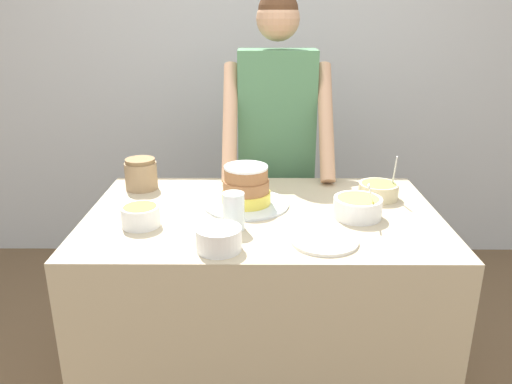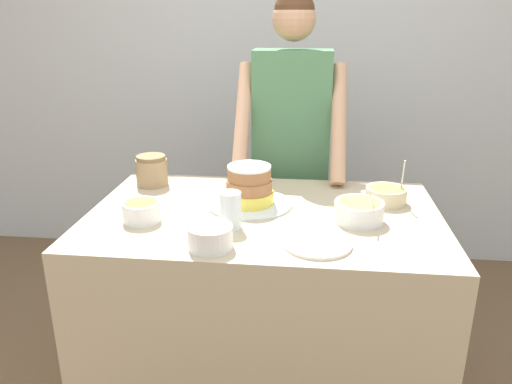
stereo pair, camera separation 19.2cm
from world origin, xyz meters
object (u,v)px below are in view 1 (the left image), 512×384
object	(u,v)px
frosting_bowl_yellow	(358,207)
ceramic_plate	(324,241)
person_baker	(277,132)
frosting_bowl_olive	(378,190)
frosting_bowl_pink	(219,238)
frosting_bowl_orange	(141,215)
stoneware_jar	(141,174)
drinking_glass	(234,211)
cake	(246,189)

from	to	relation	value
frosting_bowl_yellow	ceramic_plate	size ratio (longest dim) A/B	0.79
person_baker	frosting_bowl_olive	size ratio (longest dim) A/B	8.86
frosting_bowl_pink	frosting_bowl_olive	size ratio (longest dim) A/B	0.78
frosting_bowl_pink	frosting_bowl_orange	world-z (taller)	frosting_bowl_pink
frosting_bowl_yellow	stoneware_jar	world-z (taller)	frosting_bowl_yellow
frosting_bowl_pink	drinking_glass	xyz separation A→B (m)	(0.04, 0.17, 0.03)
cake	frosting_bowl_olive	bearing A→B (deg)	8.82
frosting_bowl_olive	person_baker	bearing A→B (deg)	129.85
frosting_bowl_orange	frosting_bowl_yellow	distance (m)	0.83
frosting_bowl_olive	ceramic_plate	distance (m)	0.53
frosting_bowl_olive	ceramic_plate	xyz separation A→B (m)	(-0.29, -0.44, -0.03)
cake	stoneware_jar	bearing A→B (deg)	156.63
frosting_bowl_pink	ceramic_plate	distance (m)	0.37
cake	frosting_bowl_orange	distance (m)	0.44
ceramic_plate	stoneware_jar	size ratio (longest dim) A/B	1.65
frosting_bowl_olive	ceramic_plate	world-z (taller)	frosting_bowl_olive
cake	frosting_bowl_olive	xyz separation A→B (m)	(0.57, 0.09, -0.03)
frosting_bowl_orange	frosting_bowl_yellow	xyz separation A→B (m)	(0.83, 0.09, 0.00)
frosting_bowl_yellow	cake	bearing A→B (deg)	163.99
drinking_glass	stoneware_jar	xyz separation A→B (m)	(-0.44, 0.45, -0.00)
frosting_bowl_orange	frosting_bowl_pink	bearing A→B (deg)	-33.04
cake	ceramic_plate	world-z (taller)	cake
frosting_bowl_orange	stoneware_jar	distance (m)	0.43
cake	frosting_bowl_pink	bearing A→B (deg)	-101.15
person_baker	stoneware_jar	bearing A→B (deg)	-148.13
frosting_bowl_yellow	frosting_bowl_olive	world-z (taller)	frosting_bowl_olive
person_baker	stoneware_jar	world-z (taller)	person_baker
cake	frosting_bowl_orange	bearing A→B (deg)	-151.09
frosting_bowl_olive	stoneware_jar	world-z (taller)	frosting_bowl_olive
frosting_bowl_orange	frosting_bowl_olive	xyz separation A→B (m)	(0.95, 0.30, -0.00)
frosting_bowl_yellow	frosting_bowl_olive	distance (m)	0.25
stoneware_jar	cake	bearing A→B (deg)	-23.37
person_baker	cake	size ratio (longest dim) A/B	4.94
stoneware_jar	ceramic_plate	bearing A→B (deg)	-36.54
person_baker	frosting_bowl_yellow	size ratio (longest dim) A/B	9.35
person_baker	drinking_glass	bearing A→B (deg)	-102.36
frosting_bowl_yellow	frosting_bowl_olive	bearing A→B (deg)	58.71
frosting_bowl_orange	person_baker	bearing A→B (deg)	56.66
drinking_glass	ceramic_plate	bearing A→B (deg)	-19.66
drinking_glass	ceramic_plate	distance (m)	0.35
cake	drinking_glass	size ratio (longest dim) A/B	2.53
cake	frosting_bowl_orange	xyz separation A→B (m)	(-0.39, -0.21, -0.03)
cake	ceramic_plate	bearing A→B (deg)	-51.76
frosting_bowl_olive	drinking_glass	distance (m)	0.69
cake	frosting_bowl_pink	xyz separation A→B (m)	(-0.08, -0.41, -0.03)
frosting_bowl_pink	frosting_bowl_olive	xyz separation A→B (m)	(0.65, 0.50, -0.01)
frosting_bowl_olive	frosting_bowl_pink	bearing A→B (deg)	-142.22
frosting_bowl_pink	frosting_bowl_orange	size ratio (longest dim) A/B	1.08
frosting_bowl_yellow	ceramic_plate	bearing A→B (deg)	-124.16
person_baker	frosting_bowl_yellow	xyz separation A→B (m)	(0.29, -0.72, -0.13)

